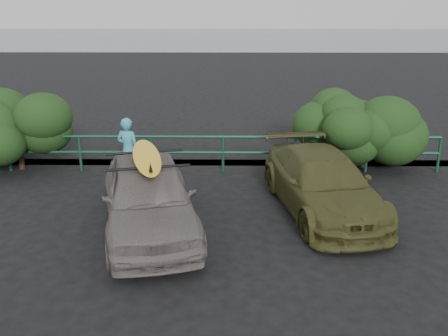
{
  "coord_description": "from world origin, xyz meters",
  "views": [
    {
      "loc": [
        1.17,
        -8.3,
        4.53
      ],
      "look_at": [
        1.06,
        1.84,
        1.15
      ],
      "focal_mm": 40.0,
      "sensor_mm": 36.0,
      "label": 1
    }
  ],
  "objects_px": {
    "guardrail": "(187,153)",
    "surfboard": "(147,156)",
    "man": "(128,150)",
    "olive_vehicle": "(322,183)",
    "sedan": "(149,196)"
  },
  "relations": [
    {
      "from": "guardrail",
      "to": "surfboard",
      "type": "height_order",
      "value": "surfboard"
    },
    {
      "from": "guardrail",
      "to": "olive_vehicle",
      "type": "xyz_separation_m",
      "value": [
        3.27,
        -2.76,
        0.14
      ]
    },
    {
      "from": "olive_vehicle",
      "to": "sedan",
      "type": "bearing_deg",
      "value": -173.79
    },
    {
      "from": "guardrail",
      "to": "sedan",
      "type": "xyz_separation_m",
      "value": [
        -0.47,
        -3.86,
        0.24
      ]
    },
    {
      "from": "man",
      "to": "surfboard",
      "type": "xyz_separation_m",
      "value": [
        0.98,
        -2.98,
        0.75
      ]
    },
    {
      "from": "olive_vehicle",
      "to": "surfboard",
      "type": "height_order",
      "value": "surfboard"
    },
    {
      "from": "olive_vehicle",
      "to": "man",
      "type": "bearing_deg",
      "value": 148.12
    },
    {
      "from": "guardrail",
      "to": "sedan",
      "type": "height_order",
      "value": "sedan"
    },
    {
      "from": "guardrail",
      "to": "sedan",
      "type": "bearing_deg",
      "value": -96.93
    },
    {
      "from": "sedan",
      "to": "guardrail",
      "type": "bearing_deg",
      "value": 69.9
    },
    {
      "from": "sedan",
      "to": "man",
      "type": "xyz_separation_m",
      "value": [
        -0.98,
        2.98,
        0.1
      ]
    },
    {
      "from": "olive_vehicle",
      "to": "man",
      "type": "height_order",
      "value": "man"
    },
    {
      "from": "guardrail",
      "to": "surfboard",
      "type": "distance_m",
      "value": 4.04
    },
    {
      "from": "sedan",
      "to": "man",
      "type": "bearing_deg",
      "value": 95.12
    },
    {
      "from": "sedan",
      "to": "surfboard",
      "type": "height_order",
      "value": "surfboard"
    }
  ]
}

